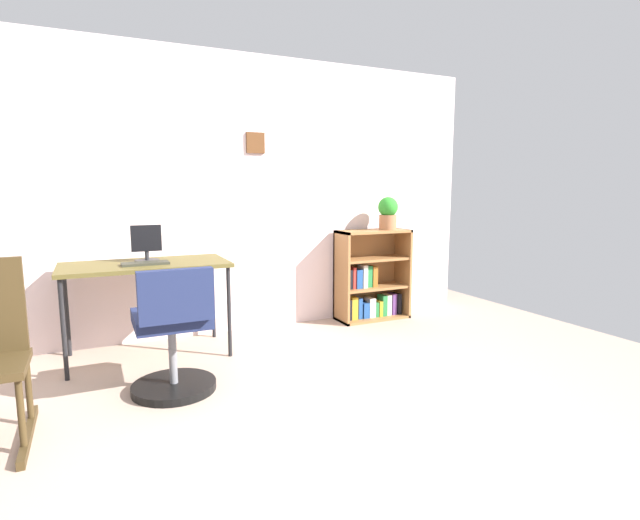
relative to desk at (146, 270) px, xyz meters
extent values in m
plane|color=tan|center=(0.57, -1.72, -0.67)|extent=(6.24, 6.24, 0.00)
cube|color=silver|center=(0.57, 0.43, 0.54)|extent=(5.20, 0.10, 2.40)
cube|color=#563117|center=(0.99, 0.37, 0.99)|extent=(0.16, 0.02, 0.18)
cube|color=brown|center=(0.00, 0.00, 0.04)|extent=(1.19, 0.61, 0.03)
cylinder|color=black|center=(-0.55, -0.27, -0.32)|extent=(0.03, 0.03, 0.69)
cylinder|color=black|center=(0.55, -0.27, -0.32)|extent=(0.03, 0.03, 0.69)
cylinder|color=black|center=(-0.55, 0.27, -0.32)|extent=(0.03, 0.03, 0.69)
cylinder|color=black|center=(0.55, 0.27, -0.32)|extent=(0.03, 0.03, 0.69)
cylinder|color=#262628|center=(0.02, 0.08, 0.06)|extent=(0.18, 0.18, 0.01)
cylinder|color=#262628|center=(0.02, 0.08, 0.10)|extent=(0.03, 0.03, 0.07)
cube|color=black|center=(0.02, 0.07, 0.23)|extent=(0.22, 0.02, 0.20)
cube|color=#313125|center=(-0.01, -0.09, 0.06)|extent=(0.33, 0.14, 0.02)
cylinder|color=black|center=(0.07, -0.74, -0.64)|extent=(0.52, 0.52, 0.05)
cylinder|color=slate|center=(0.07, -0.74, -0.43)|extent=(0.05, 0.05, 0.38)
cube|color=#1C2549|center=(0.07, -0.74, -0.20)|extent=(0.44, 0.44, 0.08)
cube|color=#1C2549|center=(0.07, -0.99, 0.00)|extent=(0.42, 0.07, 0.30)
cube|color=#3E2F18|center=(-0.70, -1.04, -0.64)|extent=(0.04, 0.64, 0.04)
cylinder|color=#3E2F18|center=(-0.70, -1.20, -0.45)|extent=(0.03, 0.03, 0.34)
cylinder|color=#3E2F18|center=(-0.70, -0.88, -0.45)|extent=(0.03, 0.03, 0.34)
cube|color=olive|center=(1.75, 0.20, -0.23)|extent=(0.02, 0.30, 0.87)
cube|color=olive|center=(2.44, 0.20, -0.23)|extent=(0.02, 0.30, 0.87)
cube|color=olive|center=(2.10, 0.20, 0.19)|extent=(0.71, 0.30, 0.02)
cube|color=olive|center=(2.10, 0.20, -0.65)|extent=(0.71, 0.30, 0.02)
cube|color=olive|center=(2.10, 0.34, -0.23)|extent=(0.71, 0.02, 0.87)
cube|color=olive|center=(2.10, 0.20, -0.35)|extent=(0.66, 0.28, 0.02)
cube|color=olive|center=(2.10, 0.20, -0.07)|extent=(0.66, 0.28, 0.02)
cube|color=black|center=(1.81, 0.19, -0.54)|extent=(0.06, 0.11, 0.19)
cube|color=#B79323|center=(1.87, 0.19, -0.53)|extent=(0.06, 0.09, 0.21)
cube|color=#1E478C|center=(1.93, 0.19, -0.54)|extent=(0.04, 0.10, 0.20)
cube|color=#1E478C|center=(2.00, 0.19, -0.57)|extent=(0.06, 0.12, 0.15)
cube|color=beige|center=(2.07, 0.19, -0.55)|extent=(0.06, 0.12, 0.19)
cube|color=#237238|center=(2.12, 0.19, -0.57)|extent=(0.03, 0.11, 0.14)
cube|color=#B79323|center=(2.16, 0.19, -0.57)|extent=(0.04, 0.12, 0.15)
cube|color=#237238|center=(2.20, 0.19, -0.54)|extent=(0.05, 0.12, 0.20)
cube|color=beige|center=(2.26, 0.19, -0.54)|extent=(0.05, 0.10, 0.20)
cube|color=#593372|center=(2.32, 0.19, -0.54)|extent=(0.05, 0.11, 0.21)
cube|color=black|center=(2.38, 0.19, -0.54)|extent=(0.04, 0.12, 0.20)
cube|color=black|center=(1.81, 0.19, -0.25)|extent=(0.06, 0.11, 0.18)
cube|color=#B22D28|center=(1.86, 0.19, -0.24)|extent=(0.03, 0.11, 0.20)
cube|color=#1E478C|center=(1.91, 0.19, -0.25)|extent=(0.06, 0.12, 0.18)
cube|color=beige|center=(1.98, 0.19, -0.23)|extent=(0.05, 0.13, 0.22)
cube|color=#237238|center=(2.03, 0.19, -0.24)|extent=(0.05, 0.09, 0.21)
cube|color=#99591E|center=(2.09, 0.19, -0.24)|extent=(0.05, 0.11, 0.20)
cylinder|color=#9E6642|center=(2.24, 0.18, 0.27)|extent=(0.17, 0.17, 0.14)
sphere|color=#2B8927|center=(2.24, 0.18, 0.42)|extent=(0.19, 0.19, 0.19)
camera|label=1|loc=(-0.34, -3.77, 0.60)|focal=27.25mm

